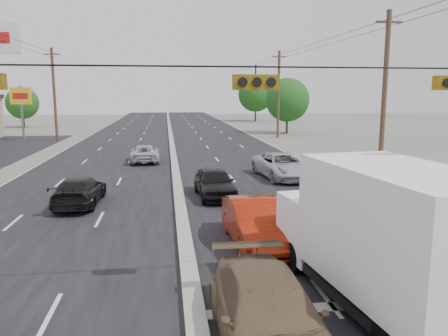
{
  "coord_description": "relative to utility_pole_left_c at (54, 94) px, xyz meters",
  "views": [
    {
      "loc": [
        -0.58,
        -10.05,
        5.21
      ],
      "look_at": [
        1.74,
        7.25,
        2.2
      ],
      "focal_mm": 35.0,
      "sensor_mm": 36.0,
      "label": 1
    }
  ],
  "objects": [
    {
      "name": "utility_pole_left_c",
      "position": [
        0.0,
        0.0,
        0.0
      ],
      "size": [
        1.6,
        0.3,
        10.0
      ],
      "color": "#422D1E",
      "rests_on": "ground"
    },
    {
      "name": "utility_pole_right_b",
      "position": [
        25.0,
        -25.0,
        0.0
      ],
      "size": [
        1.6,
        0.3,
        10.0
      ],
      "color": "#422D1E",
      "rests_on": "ground"
    },
    {
      "name": "utility_pole_right_c",
      "position": [
        25.0,
        0.0,
        0.0
      ],
      "size": [
        1.6,
        0.3,
        10.0
      ],
      "color": "#422D1E",
      "rests_on": "ground"
    },
    {
      "name": "queue_car_e",
      "position": [
        21.47,
        -27.9,
        -4.42
      ],
      "size": [
        2.0,
        4.15,
        1.37
      ],
      "primitive_type": "imported",
      "rotation": [
        0.0,
        0.0,
        -0.1
      ],
      "color": "maroon",
      "rests_on": "ground"
    },
    {
      "name": "red_sedan",
      "position": [
        14.92,
        -35.9,
        -4.32
      ],
      "size": [
        1.81,
        4.83,
        1.58
      ],
      "primitive_type": "imported",
      "rotation": [
        0.0,
        0.0,
        0.03
      ],
      "color": "maroon",
      "rests_on": "ground"
    },
    {
      "name": "traffic_signals",
      "position": [
        13.9,
        -40.0,
        0.39
      ],
      "size": [
        25.0,
        0.3,
        0.54
      ],
      "color": "black",
      "rests_on": "ground"
    },
    {
      "name": "oncoming_far",
      "position": [
        10.29,
        -16.59,
        -4.46
      ],
      "size": [
        2.3,
        4.71,
        1.29
      ],
      "primitive_type": "imported",
      "rotation": [
        0.0,
        0.0,
        3.18
      ],
      "color": "#B1B4B9",
      "rests_on": "ground"
    },
    {
      "name": "ground",
      "position": [
        12.5,
        -40.0,
        -5.11
      ],
      "size": [
        200.0,
        200.0,
        0.0
      ],
      "primitive_type": "plane",
      "color": "#606356",
      "rests_on": "ground"
    },
    {
      "name": "queue_car_c",
      "position": [
        19.01,
        -24.23,
        -4.35
      ],
      "size": [
        3.12,
        5.73,
        1.52
      ],
      "primitive_type": "imported",
      "rotation": [
        0.0,
        0.0,
        0.11
      ],
      "color": "#B1B4B9",
      "rests_on": "ground"
    },
    {
      "name": "center_median",
      "position": [
        12.5,
        -10.0,
        -5.01
      ],
      "size": [
        0.5,
        160.0,
        0.2
      ],
      "primitive_type": "cube",
      "color": "gray",
      "rests_on": "ground"
    },
    {
      "name": "queue_car_d",
      "position": [
        22.1,
        -34.51,
        -4.47
      ],
      "size": [
        2.22,
        4.54,
        1.27
      ],
      "primitive_type": "imported",
      "rotation": [
        0.0,
        0.0,
        -0.1
      ],
      "color": "#0F1F4F",
      "rests_on": "ground"
    },
    {
      "name": "queue_car_b",
      "position": [
        18.72,
        -33.76,
        -4.36
      ],
      "size": [
        1.96,
        4.64,
        1.49
      ],
      "primitive_type": "imported",
      "rotation": [
        0.0,
        0.0,
        -0.09
      ],
      "color": "white",
      "rests_on": "ground"
    },
    {
      "name": "oncoming_near",
      "position": [
        7.85,
        -29.38,
        -4.44
      ],
      "size": [
        2.02,
        4.69,
        1.34
      ],
      "primitive_type": "imported",
      "rotation": [
        0.0,
        0.0,
        3.11
      ],
      "color": "black",
      "rests_on": "ground"
    },
    {
      "name": "tree_left_far",
      "position": [
        -9.5,
        20.0,
        -1.39
      ],
      "size": [
        4.8,
        4.8,
        6.12
      ],
      "color": "#382619",
      "rests_on": "ground"
    },
    {
      "name": "tan_sedan",
      "position": [
        13.9,
        -42.1,
        -4.36
      ],
      "size": [
        2.11,
        5.17,
        1.5
      ],
      "primitive_type": "imported",
      "rotation": [
        0.0,
        0.0,
        -0.0
      ],
      "color": "brown",
      "rests_on": "ground"
    },
    {
      "name": "tree_right_far",
      "position": [
        28.5,
        30.0,
        -0.15
      ],
      "size": [
        6.4,
        6.4,
        8.16
      ],
      "color": "#382619",
      "rests_on": "ground"
    },
    {
      "name": "box_truck",
      "position": [
        16.96,
        -40.62,
        -3.26
      ],
      "size": [
        3.29,
        7.34,
        3.6
      ],
      "rotation": [
        0.0,
        0.0,
        0.12
      ],
      "color": "black",
      "rests_on": "ground"
    },
    {
      "name": "queue_car_a",
      "position": [
        14.3,
        -28.68,
        -4.36
      ],
      "size": [
        2.01,
        4.45,
        1.49
      ],
      "primitive_type": "imported",
      "rotation": [
        0.0,
        0.0,
        0.06
      ],
      "color": "black",
      "rests_on": "ground"
    },
    {
      "name": "tree_right_mid",
      "position": [
        27.5,
        5.0,
        -0.77
      ],
      "size": [
        5.6,
        5.6,
        7.14
      ],
      "color": "#382619",
      "rests_on": "ground"
    },
    {
      "name": "road_surface",
      "position": [
        12.5,
        -10.0,
        -5.11
      ],
      "size": [
        20.0,
        160.0,
        0.02
      ],
      "primitive_type": "cube",
      "color": "black",
      "rests_on": "ground"
    },
    {
      "name": "pole_sign_far",
      "position": [
        -3.5,
        -0.0,
        -0.7
      ],
      "size": [
        2.2,
        0.25,
        6.0
      ],
      "color": "slate",
      "rests_on": "ground"
    }
  ]
}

